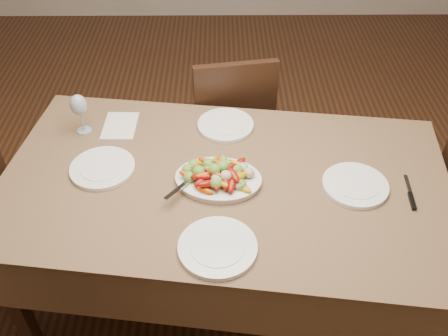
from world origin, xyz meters
The scene contains 13 objects.
floor centered at (0.00, 0.00, 0.00)m, with size 6.00×6.00×0.00m, color #3C2112.
dining_table centered at (0.15, -0.25, 0.38)m, with size 1.84×1.04×0.76m, color brown.
chair_far centered at (0.18, 0.55, 0.47)m, with size 0.42×0.42×0.95m, color black, non-canonical shape.
serving_platter centered at (0.13, -0.27, 0.77)m, with size 0.34×0.25×0.02m, color white.
roasted_vegetables centered at (0.13, -0.27, 0.83)m, with size 0.28×0.19×0.09m, color maroon, non-canonical shape.
serving_spoon centered at (0.06, -0.30, 0.81)m, with size 0.28×0.06×0.03m, color #9EA0A8, non-canonical shape.
plate_left centered at (-0.36, -0.18, 0.77)m, with size 0.27×0.27×0.02m, color white.
plate_right centered at (0.68, -0.30, 0.77)m, with size 0.26×0.26×0.02m, color white.
plate_far centered at (0.16, 0.11, 0.77)m, with size 0.26×0.26×0.02m, color white.
plate_near centered at (0.12, -0.61, 0.77)m, with size 0.28×0.28×0.02m, color white.
wine_glass centered at (-0.49, 0.09, 0.86)m, with size 0.08×0.08×0.20m, color #8C99A5, non-canonical shape.
menu_card centered at (-0.33, 0.13, 0.76)m, with size 0.15×0.21×0.00m, color silver.
table_knife centered at (0.89, -0.34, 0.76)m, with size 0.02×0.20×0.01m, color #9EA0A8, non-canonical shape.
Camera 1 is at (0.14, -1.75, 2.14)m, focal length 40.00 mm.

